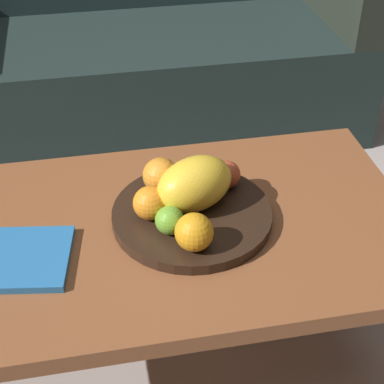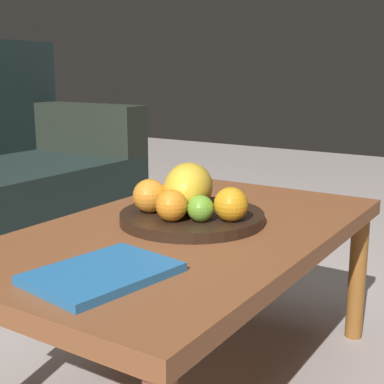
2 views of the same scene
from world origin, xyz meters
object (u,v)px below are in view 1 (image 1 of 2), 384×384
(fruit_bowl, at_px, (192,215))
(melon_large_front, at_px, (195,184))
(apple_left, at_px, (170,220))
(apple_front, at_px, (227,175))
(magazine, at_px, (7,259))
(coffee_table, at_px, (176,241))
(couch, at_px, (134,48))
(orange_left, at_px, (194,232))
(orange_right, at_px, (150,203))
(orange_front, at_px, (161,175))
(banana_bunch, at_px, (187,181))

(fruit_bowl, relative_size, melon_large_front, 1.98)
(apple_left, bearing_deg, fruit_bowl, 46.03)
(fruit_bowl, height_order, apple_front, apple_front)
(apple_front, height_order, magazine, apple_front)
(coffee_table, height_order, couch, couch)
(couch, bearing_deg, melon_large_front, -89.56)
(orange_left, height_order, orange_right, orange_left)
(orange_front, xyz_separation_m, orange_left, (0.04, -0.20, -0.00))
(orange_front, bearing_deg, melon_large_front, -47.82)
(orange_front, bearing_deg, apple_left, -91.47)
(apple_left, distance_m, banana_bunch, 0.15)
(apple_left, bearing_deg, banana_bunch, 65.90)
(orange_left, bearing_deg, fruit_bowl, 81.19)
(couch, bearing_deg, magazine, -107.41)
(orange_left, relative_size, magazine, 0.31)
(coffee_table, bearing_deg, orange_right, 171.62)
(apple_front, xyz_separation_m, magazine, (-0.48, -0.14, -0.05))
(coffee_table, distance_m, melon_large_front, 0.14)
(melon_large_front, relative_size, banana_bunch, 1.07)
(apple_left, bearing_deg, coffee_table, 67.89)
(couch, xyz_separation_m, apple_left, (-0.06, -1.24, 0.16))
(apple_left, xyz_separation_m, banana_bunch, (0.06, 0.14, -0.00))
(banana_bunch, bearing_deg, orange_front, 169.66)
(orange_left, bearing_deg, couch, 89.21)
(coffee_table, bearing_deg, apple_left, -112.11)
(orange_left, height_order, apple_left, orange_left)
(orange_right, relative_size, apple_left, 1.20)
(orange_front, height_order, magazine, orange_front)
(apple_left, bearing_deg, orange_front, 88.53)
(fruit_bowl, xyz_separation_m, orange_right, (-0.09, -0.00, 0.05))
(coffee_table, height_order, melon_large_front, melon_large_front)
(orange_front, distance_m, apple_front, 0.15)
(apple_front, relative_size, magazine, 0.25)
(orange_right, xyz_separation_m, magazine, (-0.30, -0.06, -0.05))
(melon_large_front, xyz_separation_m, apple_front, (0.08, 0.06, -0.03))
(coffee_table, distance_m, orange_right, 0.12)
(orange_front, distance_m, orange_right, 0.10)
(orange_right, bearing_deg, couch, 85.63)
(fruit_bowl, bearing_deg, apple_left, -133.97)
(couch, distance_m, apple_left, 1.25)
(orange_right, xyz_separation_m, apple_left, (0.03, -0.06, -0.01))
(fruit_bowl, bearing_deg, apple_front, 38.15)
(coffee_table, relative_size, orange_front, 12.93)
(melon_large_front, bearing_deg, couch, 90.44)
(orange_right, relative_size, apple_front, 1.15)
(orange_left, xyz_separation_m, apple_front, (0.11, 0.19, -0.01))
(orange_right, bearing_deg, fruit_bowl, 2.40)
(melon_large_front, bearing_deg, apple_left, -131.36)
(banana_bunch, bearing_deg, melon_large_front, -83.89)
(coffee_table, relative_size, couch, 0.62)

